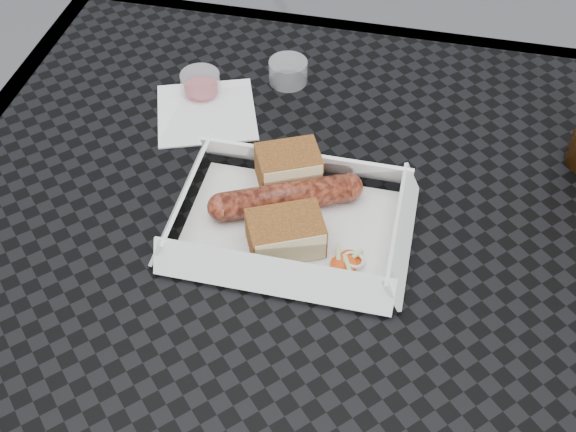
{
  "coord_description": "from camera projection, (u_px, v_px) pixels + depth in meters",
  "views": [
    {
      "loc": [
        0.12,
        -0.5,
        1.32
      ],
      "look_at": [
        0.02,
        -0.02,
        0.78
      ],
      "focal_mm": 45.0,
      "sensor_mm": 36.0,
      "label": 1
    }
  ],
  "objects": [
    {
      "name": "bread_near",
      "position": [
        288.0,
        167.0,
        0.8
      ],
      "size": [
        0.08,
        0.07,
        0.04
      ],
      "primitive_type": "cube",
      "rotation": [
        0.0,
        0.0,
        0.44
      ],
      "color": "brown",
      "rests_on": "food_tray"
    },
    {
      "name": "napkin",
      "position": [
        206.0,
        112.0,
        0.9
      ],
      "size": [
        0.15,
        0.15,
        0.0
      ],
      "primitive_type": "cube",
      "rotation": [
        0.0,
        0.0,
        0.35
      ],
      "color": "white",
      "rests_on": "patio_table"
    },
    {
      "name": "veg_garnish",
      "position": [
        345.0,
        265.0,
        0.73
      ],
      "size": [
        0.03,
        0.03,
        0.0
      ],
      "color": "#D53D09",
      "rests_on": "food_tray"
    },
    {
      "name": "bratwurst",
      "position": [
        286.0,
        197.0,
        0.77
      ],
      "size": [
        0.16,
        0.09,
        0.03
      ],
      "rotation": [
        0.0,
        0.0,
        0.44
      ],
      "color": "maroon",
      "rests_on": "food_tray"
    },
    {
      "name": "food_tray",
      "position": [
        290.0,
        227.0,
        0.77
      ],
      "size": [
        0.22,
        0.15,
        0.0
      ],
      "primitive_type": "cube",
      "color": "white",
      "rests_on": "patio_table"
    },
    {
      "name": "bread_far",
      "position": [
        285.0,
        233.0,
        0.73
      ],
      "size": [
        0.09,
        0.08,
        0.04
      ],
      "primitive_type": "cube",
      "rotation": [
        0.0,
        0.0,
        0.44
      ],
      "color": "brown",
      "rests_on": "food_tray"
    },
    {
      "name": "condiment_cup_empty",
      "position": [
        288.0,
        72.0,
        0.93
      ],
      "size": [
        0.05,
        0.05,
        0.03
      ],
      "primitive_type": "cylinder",
      "color": "silver",
      "rests_on": "patio_table"
    },
    {
      "name": "condiment_cup_sauce",
      "position": [
        201.0,
        84.0,
        0.91
      ],
      "size": [
        0.05,
        0.05,
        0.03
      ],
      "primitive_type": "cylinder",
      "color": "maroon",
      "rests_on": "patio_table"
    },
    {
      "name": "patio_table",
      "position": [
        278.0,
        265.0,
        0.83
      ],
      "size": [
        0.8,
        0.8,
        0.74
      ],
      "color": "black",
      "rests_on": "ground"
    }
  ]
}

